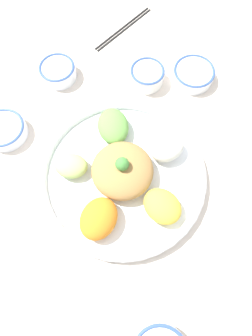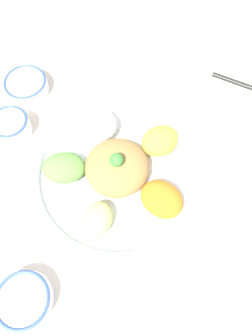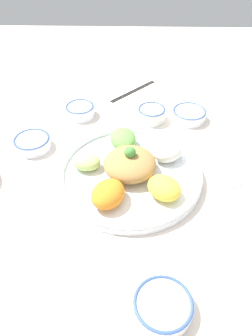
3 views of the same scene
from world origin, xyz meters
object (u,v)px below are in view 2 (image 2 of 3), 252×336
Objects in this scene: sauce_bowl_far at (26,85)px; serving_spoon_main at (144,70)px; sauce_bowl_red at (11,125)px; sauce_bowl_dark at (24,300)px; chopsticks_pair_near at (252,87)px; salad_platter at (118,171)px.

sauce_bowl_far reaches higher than serving_spoon_main.
sauce_bowl_dark is (0.16, -0.38, -0.01)m from sauce_bowl_red.
serving_spoon_main is at bearing 78.06° from sauce_bowl_dark.
chopsticks_pair_near is 0.31m from serving_spoon_main.
sauce_bowl_dark is 0.49× the size of chopsticks_pair_near.
salad_platter is 4.29× the size of sauce_bowl_red.
salad_platter is 0.30m from sauce_bowl_red.
sauce_bowl_far is at bearing 25.52° from chopsticks_pair_near.
salad_platter is 0.46m from chopsticks_pair_near.
sauce_bowl_red is 0.13m from sauce_bowl_far.
sauce_bowl_far is (-0.17, 0.51, -0.00)m from sauce_bowl_dark.
sauce_bowl_far is 0.63m from chopsticks_pair_near.
sauce_bowl_dark is 0.78m from chopsticks_pair_near.
salad_platter reaches higher than sauce_bowl_far.
salad_platter is 1.76× the size of chopsticks_pair_near.
sauce_bowl_red is at bearing 166.50° from salad_platter.
sauce_bowl_dark is at bearing -71.47° from sauce_bowl_far.
salad_platter is at bearing 67.29° from sauce_bowl_dark.
serving_spoon_main is (-0.31, 0.00, -0.00)m from chopsticks_pair_near.
sauce_bowl_far reaches higher than chopsticks_pair_near.
sauce_bowl_far is (-0.01, 0.13, -0.01)m from sauce_bowl_red.
salad_platter is at bearing 60.12° from chopsticks_pair_near.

